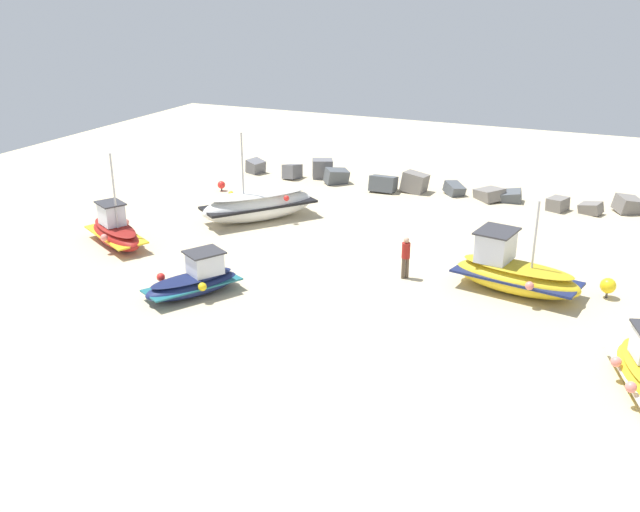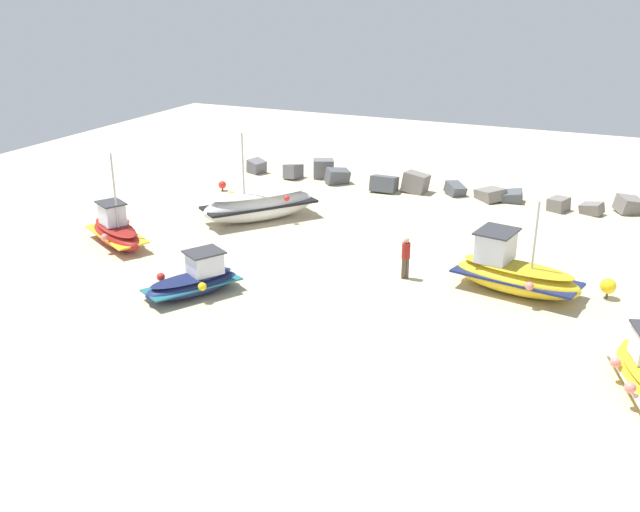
# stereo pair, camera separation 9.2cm
# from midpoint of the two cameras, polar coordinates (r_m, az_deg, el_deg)

# --- Properties ---
(ground_plane) EXTENTS (57.56, 57.56, 0.00)m
(ground_plane) POSITION_cam_midpoint_polar(r_m,az_deg,el_deg) (29.86, 5.68, 0.56)
(ground_plane) COLOR beige
(fishing_boat_0) EXTENTS (4.85, 2.72, 3.59)m
(fishing_boat_0) POSITION_cam_midpoint_polar(r_m,az_deg,el_deg) (26.36, 15.45, -1.33)
(fishing_boat_0) COLOR gold
(fishing_boat_0) RESTS_ON ground_plane
(fishing_boat_1) EXTENTS (4.86, 5.48, 4.25)m
(fishing_boat_1) POSITION_cam_midpoint_polar(r_m,az_deg,el_deg) (33.25, -4.84, 4.16)
(fishing_boat_1) COLOR white
(fishing_boat_1) RESTS_ON ground_plane
(fishing_boat_3) EXTENTS (4.04, 3.00, 4.07)m
(fishing_boat_3) POSITION_cam_midpoint_polar(r_m,az_deg,el_deg) (31.23, -16.06, 1.94)
(fishing_boat_3) COLOR maroon
(fishing_boat_3) RESTS_ON ground_plane
(fishing_boat_4) EXTENTS (2.99, 3.76, 1.58)m
(fishing_boat_4) POSITION_cam_midpoint_polar(r_m,az_deg,el_deg) (25.68, -10.00, -1.96)
(fishing_boat_4) COLOR navy
(fishing_boat_4) RESTS_ON ground_plane
(person_walking) EXTENTS (0.32, 0.32, 1.64)m
(person_walking) POSITION_cam_midpoint_polar(r_m,az_deg,el_deg) (26.66, 7.03, 0.08)
(person_walking) COLOR brown
(person_walking) RESTS_ON ground_plane
(breakwater_rocks) EXTENTS (23.36, 2.63, 1.28)m
(breakwater_rocks) POSITION_cam_midpoint_polar(r_m,az_deg,el_deg) (37.90, 9.70, 5.49)
(breakwater_rocks) COLOR slate
(breakwater_rocks) RESTS_ON ground_plane
(mooring_buoy_0) EXTENTS (0.42, 0.42, 0.54)m
(mooring_buoy_0) POSITION_cam_midpoint_polar(r_m,az_deg,el_deg) (38.38, -7.81, 5.71)
(mooring_buoy_0) COLOR #3F3F42
(mooring_buoy_0) RESTS_ON ground_plane
(mooring_buoy_1) EXTENTS (0.55, 0.55, 0.74)m
(mooring_buoy_1) POSITION_cam_midpoint_polar(r_m,az_deg,el_deg) (26.98, 22.30, -2.27)
(mooring_buoy_1) COLOR #3F3F42
(mooring_buoy_1) RESTS_ON ground_plane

